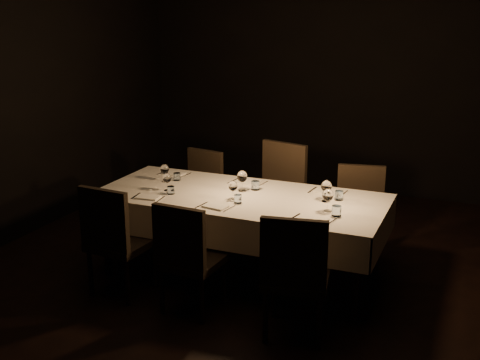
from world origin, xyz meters
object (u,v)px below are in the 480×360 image
at_px(chair_far_left, 200,189).
at_px(chair_far_center, 277,192).
at_px(chair_near_left, 114,236).
at_px(chair_near_right, 295,272).
at_px(chair_near_center, 187,253).
at_px(dining_table, 240,203).
at_px(chair_far_right, 359,210).

relative_size(chair_far_left, chair_far_center, 0.86).
bearing_deg(chair_far_left, chair_near_left, -79.26).
relative_size(chair_near_right, chair_far_left, 1.08).
xyz_separation_m(chair_near_right, chair_far_center, (-0.72, 1.66, 0.03)).
height_order(chair_near_center, chair_far_left, chair_near_center).
height_order(dining_table, chair_far_center, chair_far_center).
distance_m(chair_near_left, chair_far_center, 1.79).
bearing_deg(chair_near_right, chair_far_right, -104.52).
height_order(chair_near_right, chair_far_left, chair_near_right).
relative_size(chair_near_left, chair_near_center, 1.05).
bearing_deg(chair_far_right, dining_table, -151.51).
relative_size(chair_near_center, chair_far_left, 1.02).
relative_size(chair_far_left, chair_far_right, 0.98).
xyz_separation_m(chair_far_left, chair_far_center, (0.85, 0.03, 0.07)).
xyz_separation_m(chair_near_center, chair_far_right, (1.01, 1.55, -0.00)).
distance_m(dining_table, chair_near_center, 0.83).
bearing_deg(chair_far_center, chair_far_left, -164.35).
height_order(dining_table, chair_near_center, chair_near_center).
height_order(chair_near_right, chair_far_center, chair_far_center).
distance_m(dining_table, chair_far_left, 1.13).
bearing_deg(chair_near_right, chair_near_center, -12.55).
bearing_deg(chair_far_center, chair_near_left, -104.85).
relative_size(chair_near_left, chair_far_right, 1.05).
distance_m(chair_near_right, chair_far_center, 1.81).
distance_m(chair_near_center, chair_far_left, 1.73).
bearing_deg(dining_table, chair_near_left, -136.81).
bearing_deg(chair_near_center, chair_near_right, -179.06).
relative_size(chair_near_left, chair_near_right, 0.99).
bearing_deg(chair_near_left, chair_far_center, -114.26).
distance_m(chair_far_center, chair_far_right, 0.85).
bearing_deg(chair_near_center, chair_far_center, -92.35).
xyz_separation_m(chair_near_center, chair_far_left, (-0.68, 1.59, -0.01)).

